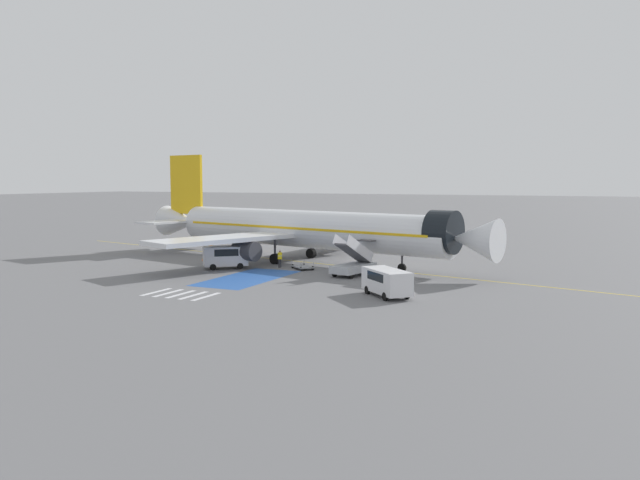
{
  "coord_description": "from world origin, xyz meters",
  "views": [
    {
      "loc": [
        28.86,
        -61.18,
        8.98
      ],
      "look_at": [
        1.74,
        -1.86,
        2.61
      ],
      "focal_mm": 35.0,
      "sensor_mm": 36.0,
      "label": 1
    }
  ],
  "objects_px": {
    "fuel_tanker": "(343,228)",
    "service_van_0": "(387,280)",
    "service_van_1": "(225,255)",
    "baggage_cart": "(303,267)",
    "ground_crew_0": "(210,250)",
    "airliner": "(301,229)",
    "traffic_cone_0": "(204,258)",
    "ground_crew_1": "(280,258)",
    "boarding_stairs_forward": "(354,265)"
  },
  "relations": [
    {
      "from": "airliner",
      "to": "service_van_0",
      "type": "relative_size",
      "value": 9.19
    },
    {
      "from": "airliner",
      "to": "ground_crew_1",
      "type": "bearing_deg",
      "value": 14.34
    },
    {
      "from": "airliner",
      "to": "boarding_stairs_forward",
      "type": "height_order",
      "value": "airliner"
    },
    {
      "from": "ground_crew_0",
      "to": "traffic_cone_0",
      "type": "relative_size",
      "value": 3.2
    },
    {
      "from": "fuel_tanker",
      "to": "baggage_cart",
      "type": "bearing_deg",
      "value": 7.87
    },
    {
      "from": "airliner",
      "to": "ground_crew_0",
      "type": "xyz_separation_m",
      "value": [
        -10.66,
        -1.65,
        -2.66
      ]
    },
    {
      "from": "fuel_tanker",
      "to": "service_van_0",
      "type": "xyz_separation_m",
      "value": [
        20.62,
        -41.02,
        -0.48
      ]
    },
    {
      "from": "service_van_1",
      "to": "baggage_cart",
      "type": "height_order",
      "value": "service_van_1"
    },
    {
      "from": "airliner",
      "to": "ground_crew_1",
      "type": "height_order",
      "value": "airliner"
    },
    {
      "from": "fuel_tanker",
      "to": "ground_crew_1",
      "type": "height_order",
      "value": "fuel_tanker"
    },
    {
      "from": "service_van_1",
      "to": "ground_crew_1",
      "type": "relative_size",
      "value": 2.55
    },
    {
      "from": "service_van_0",
      "to": "service_van_1",
      "type": "distance_m",
      "value": 21.03
    },
    {
      "from": "baggage_cart",
      "to": "service_van_1",
      "type": "bearing_deg",
      "value": -29.06
    },
    {
      "from": "airliner",
      "to": "service_van_1",
      "type": "distance_m",
      "value": 9.4
    },
    {
      "from": "baggage_cart",
      "to": "ground_crew_1",
      "type": "relative_size",
      "value": 1.64
    },
    {
      "from": "ground_crew_1",
      "to": "airliner",
      "type": "bearing_deg",
      "value": 54.29
    },
    {
      "from": "fuel_tanker",
      "to": "ground_crew_1",
      "type": "bearing_deg",
      "value": 3.31
    },
    {
      "from": "airliner",
      "to": "baggage_cart",
      "type": "relative_size",
      "value": 15.03
    },
    {
      "from": "baggage_cart",
      "to": "traffic_cone_0",
      "type": "height_order",
      "value": "baggage_cart"
    },
    {
      "from": "baggage_cart",
      "to": "ground_crew_0",
      "type": "height_order",
      "value": "ground_crew_0"
    },
    {
      "from": "service_van_0",
      "to": "traffic_cone_0",
      "type": "xyz_separation_m",
      "value": [
        -25.27,
        11.91,
        -0.99
      ]
    },
    {
      "from": "ground_crew_0",
      "to": "traffic_cone_0",
      "type": "xyz_separation_m",
      "value": [
        0.42,
        -1.91,
        -0.71
      ]
    },
    {
      "from": "airliner",
      "to": "fuel_tanker",
      "type": "distance_m",
      "value": 26.22
    },
    {
      "from": "ground_crew_0",
      "to": "ground_crew_1",
      "type": "xyz_separation_m",
      "value": [
        10.8,
        -3.43,
        0.07
      ]
    },
    {
      "from": "service_van_1",
      "to": "traffic_cone_0",
      "type": "height_order",
      "value": "service_van_1"
    },
    {
      "from": "fuel_tanker",
      "to": "boarding_stairs_forward",
      "type": "bearing_deg",
      "value": 16.83
    },
    {
      "from": "service_van_0",
      "to": "baggage_cart",
      "type": "distance_m",
      "value": 16.2
    },
    {
      "from": "boarding_stairs_forward",
      "to": "ground_crew_1",
      "type": "bearing_deg",
      "value": -177.66
    },
    {
      "from": "traffic_cone_0",
      "to": "service_van_1",
      "type": "bearing_deg",
      "value": -37.37
    },
    {
      "from": "ground_crew_0",
      "to": "service_van_1",
      "type": "bearing_deg",
      "value": -121.28
    },
    {
      "from": "airliner",
      "to": "boarding_stairs_forward",
      "type": "bearing_deg",
      "value": 65.67
    },
    {
      "from": "service_van_1",
      "to": "baggage_cart",
      "type": "distance_m",
      "value": 7.89
    },
    {
      "from": "service_van_0",
      "to": "ground_crew_1",
      "type": "height_order",
      "value": "service_van_0"
    },
    {
      "from": "baggage_cart",
      "to": "boarding_stairs_forward",
      "type": "bearing_deg",
      "value": 114.5
    },
    {
      "from": "airliner",
      "to": "baggage_cart",
      "type": "height_order",
      "value": "airliner"
    },
    {
      "from": "baggage_cart",
      "to": "airliner",
      "type": "bearing_deg",
      "value": -112.35
    },
    {
      "from": "service_van_0",
      "to": "ground_crew_0",
      "type": "relative_size",
      "value": 2.84
    },
    {
      "from": "service_van_0",
      "to": "boarding_stairs_forward",
      "type": "bearing_deg",
      "value": -101.37
    },
    {
      "from": "airliner",
      "to": "traffic_cone_0",
      "type": "distance_m",
      "value": 11.35
    },
    {
      "from": "service_van_0",
      "to": "ground_crew_1",
      "type": "distance_m",
      "value": 18.16
    },
    {
      "from": "service_van_0",
      "to": "service_van_1",
      "type": "xyz_separation_m",
      "value": [
        -19.61,
        7.59,
        0.09
      ]
    },
    {
      "from": "service_van_1",
      "to": "airliner",
      "type": "bearing_deg",
      "value": 109.6
    },
    {
      "from": "ground_crew_1",
      "to": "traffic_cone_0",
      "type": "height_order",
      "value": "ground_crew_1"
    },
    {
      "from": "boarding_stairs_forward",
      "to": "ground_crew_0",
      "type": "relative_size",
      "value": 3.24
    },
    {
      "from": "fuel_tanker",
      "to": "traffic_cone_0",
      "type": "xyz_separation_m",
      "value": [
        -4.65,
        -29.11,
        -1.47
      ]
    },
    {
      "from": "airliner",
      "to": "baggage_cart",
      "type": "bearing_deg",
      "value": 40.9
    },
    {
      "from": "airliner",
      "to": "fuel_tanker",
      "type": "xyz_separation_m",
      "value": [
        -5.59,
        25.54,
        -1.9
      ]
    },
    {
      "from": "airliner",
      "to": "service_van_1",
      "type": "relative_size",
      "value": 9.68
    },
    {
      "from": "ground_crew_0",
      "to": "baggage_cart",
      "type": "bearing_deg",
      "value": -89.74
    },
    {
      "from": "boarding_stairs_forward",
      "to": "ground_crew_1",
      "type": "xyz_separation_m",
      "value": [
        -8.69,
        1.6,
        0.06
      ]
    }
  ]
}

